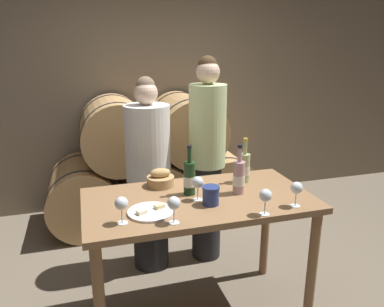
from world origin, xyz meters
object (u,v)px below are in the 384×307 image
wine_bottle_red (189,178)px  cheese_plate (151,212)px  person_left (149,176)px  wine_glass_left (174,204)px  wine_glass_far_right (297,189)px  wine_glass_right (266,196)px  wine_bottle_white (244,167)px  person_right (207,159)px  wine_glass_far_left (121,204)px  wine_bottle_rose (239,177)px  wine_glass_center (198,183)px  tasting_table (199,216)px  bread_basket (161,179)px  blue_crock (211,195)px

wine_bottle_red → cheese_plate: bearing=-144.9°
person_left → wine_glass_left: 1.03m
wine_glass_left → wine_glass_far_right: same height
cheese_plate → wine_bottle_red: bearing=35.1°
wine_bottle_red → cheese_plate: wine_bottle_red is taller
person_left → wine_glass_right: size_ratio=10.25×
wine_bottle_white → cheese_plate: size_ratio=1.18×
person_left → person_right: bearing=0.0°
person_right → cheese_plate: 1.06m
wine_glass_far_left → wine_glass_right: same height
person_right → wine_bottle_rose: bearing=-92.2°
wine_glass_left → wine_glass_far_right: 0.75m
cheese_plate → wine_glass_right: (0.62, -0.21, 0.11)m
wine_bottle_white → wine_glass_right: (-0.11, -0.52, 0.01)m
wine_bottle_white → wine_glass_far_right: 0.49m
wine_glass_center → tasting_table: bearing=62.0°
wine_glass_left → wine_glass_far_right: size_ratio=1.00×
wine_glass_far_left → wine_glass_left: 0.28m
wine_bottle_white → wine_glass_center: (-0.41, -0.21, 0.01)m
tasting_table → wine_glass_right: size_ratio=9.30×
wine_glass_right → person_right: bearing=89.4°
person_left → wine_glass_right: person_left is taller
wine_bottle_rose → wine_glass_far_right: wine_bottle_rose is taller
person_right → tasting_table: bearing=-112.7°
tasting_table → wine_bottle_rose: 0.36m
person_right → wine_glass_left: bearing=-117.9°
bread_basket → cheese_plate: (-0.15, -0.41, -0.04)m
cheese_plate → wine_bottle_rose: bearing=12.6°
wine_bottle_red → wine_glass_left: 0.41m
wine_glass_far_left → wine_glass_center: (0.49, 0.18, 0.00)m
person_right → cheese_plate: bearing=-126.7°
wine_glass_far_right → person_left: bearing=125.3°
bread_basket → wine_glass_right: wine_glass_right is taller
wine_bottle_white → wine_glass_left: (-0.63, -0.48, 0.01)m
blue_crock → wine_glass_far_right: wine_glass_far_right is taller
blue_crock → wine_glass_left: 0.33m
tasting_table → wine_glass_right: (0.29, -0.34, 0.24)m
blue_crock → wine_glass_far_left: size_ratio=0.75×
cheese_plate → wine_glass_far_left: size_ratio=1.73×
person_left → wine_glass_far_left: bearing=-108.5°
bread_basket → wine_glass_center: bearing=-60.5°
wine_bottle_rose → wine_glass_right: (0.02, -0.34, 0.00)m
wine_glass_far_right → wine_bottle_white: bearing=104.7°
person_right → blue_crock: size_ratio=14.98×
cheese_plate → wine_glass_center: size_ratio=1.73×
tasting_table → bread_basket: bearing=124.7°
tasting_table → bread_basket: size_ratio=7.72×
person_left → wine_glass_left: bearing=-92.3°
person_left → wine_glass_far_right: size_ratio=10.25×
tasting_table → wine_glass_left: 0.45m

